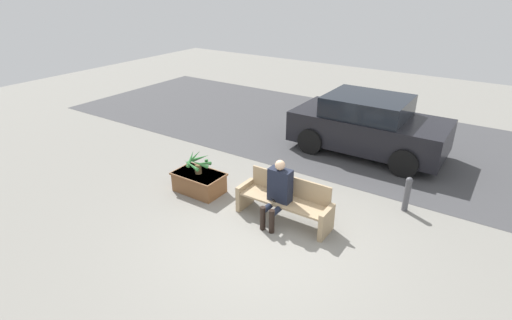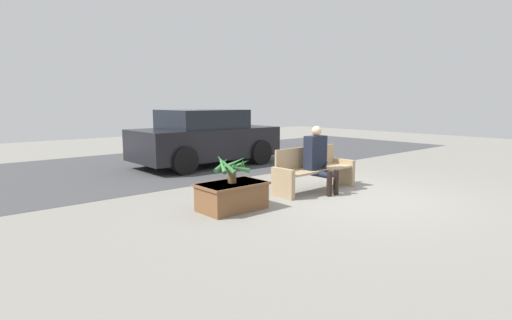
# 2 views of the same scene
# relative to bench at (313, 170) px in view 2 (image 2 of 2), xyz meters

# --- Properties ---
(ground_plane) EXTENTS (30.00, 30.00, 0.00)m
(ground_plane) POSITION_rel_bench_xyz_m (0.10, -0.78, -0.40)
(ground_plane) COLOR gray
(road_surface) EXTENTS (20.00, 6.00, 0.01)m
(road_surface) POSITION_rel_bench_xyz_m (0.10, 4.87, -0.39)
(road_surface) COLOR #424244
(road_surface) RESTS_ON ground_plane
(bench) EXTENTS (1.85, 0.52, 0.83)m
(bench) POSITION_rel_bench_xyz_m (0.00, 0.00, 0.00)
(bench) COLOR tan
(bench) RESTS_ON ground_plane
(person_seated) EXTENTS (0.43, 0.59, 1.25)m
(person_seated) POSITION_rel_bench_xyz_m (-0.06, -0.18, 0.28)
(person_seated) COLOR black
(person_seated) RESTS_ON ground_plane
(planter_box) EXTENTS (1.06, 0.68, 0.43)m
(planter_box) POSITION_rel_bench_xyz_m (-2.05, -0.10, -0.16)
(planter_box) COLOR brown
(planter_box) RESTS_ON ground_plane
(potted_plant) EXTENTS (0.56, 0.57, 0.46)m
(potted_plant) POSITION_rel_bench_xyz_m (-2.04, -0.10, 0.29)
(potted_plant) COLOR brown
(potted_plant) RESTS_ON planter_box
(parked_car) EXTENTS (3.84, 1.98, 1.50)m
(parked_car) POSITION_rel_bench_xyz_m (0.16, 3.95, 0.34)
(parked_car) COLOR black
(parked_car) RESTS_ON ground_plane
(bollard_post) EXTENTS (0.13, 0.13, 0.73)m
(bollard_post) POSITION_rel_bench_xyz_m (1.82, 1.58, -0.02)
(bollard_post) COLOR #4C4C51
(bollard_post) RESTS_ON ground_plane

